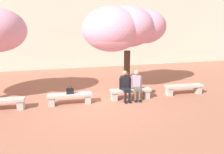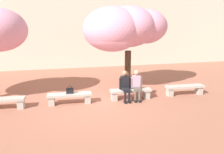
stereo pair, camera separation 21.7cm
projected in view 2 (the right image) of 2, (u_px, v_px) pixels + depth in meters
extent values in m
plane|color=#9E604C|center=(101.00, 101.00, 9.38)|extent=(100.00, 100.00, 0.00)
cube|color=beige|center=(80.00, 13.00, 17.02)|extent=(28.00, 4.00, 7.87)
cube|color=#ADA89E|center=(0.00, 100.00, 8.44)|extent=(1.82, 0.51, 0.10)
cube|color=#ADA89E|center=(21.00, 104.00, 8.62)|extent=(0.26, 0.35, 0.35)
cube|color=#ADA89E|center=(70.00, 95.00, 9.00)|extent=(1.82, 0.51, 0.10)
cube|color=#ADA89E|center=(52.00, 101.00, 8.93)|extent=(0.26, 0.35, 0.35)
cube|color=#ADA89E|center=(87.00, 99.00, 9.18)|extent=(0.26, 0.35, 0.35)
cube|color=#ADA89E|center=(131.00, 90.00, 9.56)|extent=(1.82, 0.51, 0.10)
cube|color=#ADA89E|center=(114.00, 96.00, 9.49)|extent=(0.26, 0.35, 0.35)
cube|color=#ADA89E|center=(146.00, 94.00, 9.74)|extent=(0.26, 0.35, 0.35)
cube|color=#ADA89E|center=(185.00, 86.00, 10.12)|extent=(1.82, 0.51, 0.10)
cube|color=#ADA89E|center=(170.00, 92.00, 10.05)|extent=(0.26, 0.35, 0.35)
cube|color=#ADA89E|center=(199.00, 90.00, 10.30)|extent=(0.26, 0.35, 0.35)
cube|color=black|center=(125.00, 102.00, 9.18)|extent=(0.10, 0.22, 0.06)
cylinder|color=black|center=(125.00, 97.00, 9.18)|extent=(0.10, 0.10, 0.42)
cube|color=black|center=(129.00, 102.00, 9.22)|extent=(0.10, 0.22, 0.06)
cylinder|color=black|center=(129.00, 97.00, 9.22)|extent=(0.10, 0.10, 0.42)
cube|color=black|center=(126.00, 90.00, 9.30)|extent=(0.28, 0.40, 0.12)
cube|color=black|center=(125.00, 82.00, 9.44)|extent=(0.34, 0.22, 0.54)
sphere|color=#A37556|center=(125.00, 73.00, 9.34)|extent=(0.21, 0.21, 0.21)
cylinder|color=black|center=(120.00, 83.00, 9.39)|extent=(0.09, 0.09, 0.50)
cylinder|color=black|center=(129.00, 83.00, 9.48)|extent=(0.09, 0.09, 0.50)
cube|color=black|center=(136.00, 101.00, 9.30)|extent=(0.13, 0.23, 0.06)
cylinder|color=brown|center=(135.00, 96.00, 9.30)|extent=(0.10, 0.10, 0.42)
cube|color=black|center=(140.00, 101.00, 9.31)|extent=(0.13, 0.23, 0.06)
cylinder|color=brown|center=(140.00, 96.00, 9.31)|extent=(0.10, 0.10, 0.42)
cube|color=brown|center=(137.00, 89.00, 9.41)|extent=(0.34, 0.44, 0.12)
cube|color=#B293A8|center=(136.00, 81.00, 9.56)|extent=(0.37, 0.27, 0.54)
sphere|color=tan|center=(137.00, 72.00, 9.46)|extent=(0.21, 0.21, 0.21)
cylinder|color=#B293A8|center=(132.00, 83.00, 9.53)|extent=(0.09, 0.09, 0.50)
cylinder|color=#B293A8|center=(141.00, 82.00, 9.56)|extent=(0.09, 0.09, 0.50)
cube|color=black|center=(70.00, 91.00, 8.97)|extent=(0.30, 0.14, 0.22)
cube|color=black|center=(70.00, 89.00, 8.95)|extent=(0.30, 0.15, 0.04)
torus|color=black|center=(70.00, 87.00, 8.93)|extent=(0.14, 0.02, 0.14)
cylinder|color=#473323|center=(128.00, 70.00, 11.07)|extent=(0.31, 0.31, 1.91)
ellipsoid|color=pink|center=(128.00, 27.00, 10.53)|extent=(2.60, 2.79, 1.95)
ellipsoid|color=pink|center=(112.00, 29.00, 10.16)|extent=(2.76, 2.79, 2.07)
ellipsoid|color=pink|center=(145.00, 27.00, 10.71)|extent=(2.21, 1.88, 1.66)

